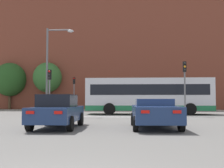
# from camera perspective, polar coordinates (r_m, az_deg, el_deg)

# --- Properties ---
(stop_line_strip) EXTENTS (8.43, 0.30, 0.01)m
(stop_line_strip) POSITION_cam_1_polar(r_m,az_deg,el_deg) (21.03, 0.53, -6.70)
(stop_line_strip) COLOR silver
(stop_line_strip) RESTS_ON ground_plane
(far_pavement) EXTENTS (69.36, 2.50, 0.01)m
(far_pavement) POSITION_cam_1_polar(r_m,az_deg,el_deg) (33.43, 1.72, -5.36)
(far_pavement) COLOR gray
(far_pavement) RESTS_ON ground_plane
(brick_civic_building) EXTENTS (41.06, 12.96, 23.69)m
(brick_civic_building) POSITION_cam_1_polar(r_m,az_deg,el_deg) (43.41, 3.22, 6.81)
(brick_civic_building) COLOR brown
(brick_civic_building) RESTS_ON ground_plane
(car_saloon_left) EXTENTS (1.96, 4.30, 1.54)m
(car_saloon_left) POSITION_cam_1_polar(r_m,az_deg,el_deg) (13.15, -10.99, -5.43)
(car_saloon_left) COLOR navy
(car_saloon_left) RESTS_ON ground_plane
(car_roadster_right) EXTENTS (2.16, 4.45, 1.34)m
(car_roadster_right) POSITION_cam_1_polar(r_m,az_deg,el_deg) (13.03, 8.64, -5.80)
(car_roadster_right) COLOR navy
(car_roadster_right) RESTS_ON ground_plane
(bus_crossing_lead) EXTENTS (10.86, 2.76, 3.13)m
(bus_crossing_lead) POSITION_cam_1_polar(r_m,az_deg,el_deg) (24.93, 7.41, -2.26)
(bus_crossing_lead) COLOR silver
(bus_crossing_lead) RESTS_ON ground_plane
(traffic_light_near_right) EXTENTS (0.26, 0.31, 4.23)m
(traffic_light_near_right) POSITION_cam_1_polar(r_m,az_deg,el_deg) (22.34, 14.57, 0.90)
(traffic_light_near_right) COLOR slate
(traffic_light_near_right) RESTS_ON ground_plane
(traffic_light_far_left) EXTENTS (0.26, 0.31, 3.93)m
(traffic_light_far_left) POSITION_cam_1_polar(r_m,az_deg,el_deg) (33.53, -7.72, -0.79)
(traffic_light_far_left) COLOR slate
(traffic_light_far_left) RESTS_ON ground_plane
(traffic_light_near_left) EXTENTS (0.26, 0.31, 3.66)m
(traffic_light_near_left) POSITION_cam_1_polar(r_m,az_deg,el_deg) (22.67, -12.59, -0.08)
(traffic_light_near_left) COLOR slate
(traffic_light_near_left) RESTS_ON ground_plane
(street_lamp_junction) EXTENTS (2.23, 0.36, 7.07)m
(street_lamp_junction) POSITION_cam_1_polar(r_m,az_deg,el_deg) (23.17, -12.13, 4.45)
(street_lamp_junction) COLOR slate
(street_lamp_junction) RESTS_ON ground_plane
(pedestrian_waiting) EXTENTS (0.26, 0.40, 1.83)m
(pedestrian_waiting) POSITION_cam_1_polar(r_m,az_deg,el_deg) (34.04, -5.23, -3.49)
(pedestrian_waiting) COLOR #333851
(pedestrian_waiting) RESTS_ON ground_plane
(tree_by_building) EXTENTS (3.70, 3.70, 6.10)m
(tree_by_building) POSITION_cam_1_polar(r_m,az_deg,el_deg) (37.45, -12.98, 1.29)
(tree_by_building) COLOR #4C3823
(tree_by_building) RESTS_ON ground_plane
(tree_kerbside) EXTENTS (4.23, 4.23, 6.15)m
(tree_kerbside) POSITION_cam_1_polar(r_m,az_deg,el_deg) (39.57, -20.01, 0.84)
(tree_kerbside) COLOR #4C3823
(tree_kerbside) RESTS_ON ground_plane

